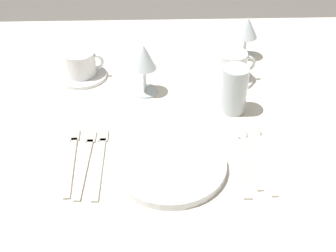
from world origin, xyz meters
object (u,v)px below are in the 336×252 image
Objects in this scene: fork_salad at (72,158)px; fork_outer at (100,160)px; spoon_dessert at (261,150)px; fork_inner at (86,160)px; coffee_cup_right at (81,63)px; wine_glass_far at (247,30)px; coffee_cup_left at (233,65)px; wine_glass_centre at (144,60)px; dinner_plate at (170,164)px; drink_tumbler at (234,92)px; spoon_soup at (247,149)px; dinner_knife at (240,163)px.

fork_outer is at bearing -6.06° from fork_salad.
fork_inner is at bearing -176.84° from spoon_dessert.
coffee_cup_right is 0.49m from wine_glass_far.
coffee_cup_left is (0.37, 0.32, 0.05)m from fork_inner.
coffee_cup_right is at bearing 154.83° from wine_glass_centre.
dinner_plate is at bearing -10.19° from fork_outer.
fork_inner is 0.63m from wine_glass_far.
coffee_cup_left reaches higher than coffee_cup_right.
wine_glass_centre is 1.16× the size of drink_tumbler.
wine_glass_far is (0.07, 0.43, 0.09)m from spoon_soup.
wine_glass_centre is (-0.23, 0.24, 0.10)m from spoon_soup.
spoon_soup is 1.44× the size of wine_glass_centre.
spoon_dessert is 2.20× the size of coffee_cup_left.
dinner_knife is 1.78× the size of drink_tumbler.
wine_glass_far is at bearing 81.37° from spoon_soup.
spoon_soup is 0.03m from spoon_dessert.
wine_glass_centre is at bearing -148.25° from wine_glass_far.
dinner_plate is 0.45m from coffee_cup_right.
drink_tumbler reaches higher than spoon_soup.
spoon_soup is (0.33, 0.02, 0.00)m from fork_outer.
dinner_plate is 1.11× the size of fork_inner.
spoon_dessert is at bearing -5.42° from spoon_soup.
drink_tumbler is (0.17, 0.21, 0.04)m from dinner_plate.
coffee_cup_right reaches higher than dinner_plate.
coffee_cup_left reaches higher than spoon_soup.
wine_glass_far reaches higher than coffee_cup_left.
spoon_soup is 0.35m from wine_glass_centre.
drink_tumbler reaches higher than fork_salad.
fork_salad is (-0.03, 0.01, 0.00)m from fork_inner.
dinner_knife is at bearing -93.14° from drink_tumbler.
wine_glass_centre is (0.13, 0.27, 0.10)m from fork_inner.
fork_inner is at bearing 171.73° from dinner_plate.
coffee_cup_right reaches higher than spoon_soup.
dinner_knife is at bearing -53.90° from wine_glass_centre.
coffee_cup_right is 0.77× the size of wine_glass_centre.
spoon_soup is 1.61× the size of wine_glass_far.
spoon_soup is at bearing 16.19° from dinner_plate.
fork_inner is 1.00× the size of fork_salad.
dinner_plate reaches higher than dinner_knife.
drink_tumbler reaches higher than fork_outer.
fork_inner is at bearing -176.08° from spoon_soup.
dinner_knife is at bearing 2.07° from dinner_plate.
dinner_plate reaches higher than fork_outer.
drink_tumbler is at bearing 29.43° from fork_outer.
drink_tumbler is at bearing 24.34° from fork_salad.
wine_glass_centre reaches higher than spoon_soup.
fork_outer is 0.03m from fork_inner.
spoon_dessert is at bearing 1.92° from fork_salad.
spoon_soup is at bearing -46.17° from wine_glass_centre.
dinner_knife is 0.37m from wine_glass_centre.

